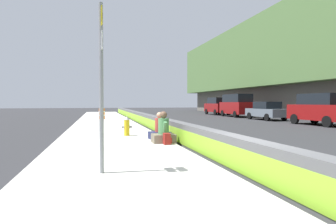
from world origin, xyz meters
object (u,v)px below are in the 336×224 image
object	(u,v)px
seated_person_foreground	(164,133)
parked_car_fourth	(266,111)
route_sign_post	(101,76)
fire_hydrant	(127,126)
parked_car_midline	(237,105)
construction_barrel	(102,114)
seated_person_middle	(159,131)
backpack	(167,139)
parked_car_third	(321,109)
parked_car_far	(217,106)

from	to	relation	value
seated_person_foreground	parked_car_fourth	size ratio (longest dim) A/B	0.26
route_sign_post	fire_hydrant	size ratio (longest dim) A/B	4.09
parked_car_fourth	parked_car_midline	distance (m)	5.88
route_sign_post	construction_barrel	bearing A→B (deg)	-0.80
route_sign_post	parked_car_fourth	size ratio (longest dim) A/B	0.79
seated_person_middle	parked_car_fourth	bearing A→B (deg)	-46.56
backpack	parked_car_midline	xyz separation A→B (m)	(19.57, -12.89, 1.02)
parked_car_midline	parked_car_fourth	bearing A→B (deg)	-179.86
fire_hydrant	parked_car_midline	size ratio (longest dim) A/B	0.17
route_sign_post	construction_barrel	distance (m)	20.27
fire_hydrant	seated_person_middle	size ratio (longest dim) A/B	0.80
parked_car_third	parked_car_midline	size ratio (longest dim) A/B	0.95
construction_barrel	parked_car_far	distance (m)	17.43
backpack	construction_barrel	distance (m)	16.64
parked_car_far	parked_car_fourth	bearing A→B (deg)	179.33
seated_person_foreground	parked_car_midline	distance (m)	23.04
construction_barrel	parked_car_third	distance (m)	17.78
backpack	parked_car_far	size ratio (longest dim) A/B	0.08
parked_car_far	parked_car_midline	bearing A→B (deg)	178.49
construction_barrel	parked_car_fourth	xyz separation A→B (m)	(-2.80, -14.95, 0.24)
fire_hydrant	parked_car_third	size ratio (longest dim) A/B	0.18
seated_person_foreground	parked_car_fourth	bearing A→B (deg)	-44.37
route_sign_post	parked_car_midline	size ratio (longest dim) A/B	0.70
backpack	parked_car_third	world-z (taller)	parked_car_third
backpack	parked_car_third	xyz separation A→B (m)	(7.27, -13.13, 0.85)
fire_hydrant	seated_person_foreground	distance (m)	2.76
seated_person_foreground	parked_car_third	xyz separation A→B (m)	(6.76, -13.14, 0.68)
fire_hydrant	backpack	distance (m)	3.24
fire_hydrant	backpack	size ratio (longest dim) A/B	2.20
fire_hydrant	parked_car_third	world-z (taller)	parked_car_third
fire_hydrant	parked_car_third	xyz separation A→B (m)	(4.25, -14.26, 0.60)
parked_car_fourth	parked_car_far	distance (m)	11.51
seated_person_middle	parked_car_far	distance (m)	27.02
construction_barrel	parked_car_far	world-z (taller)	parked_car_far
parked_car_fourth	seated_person_middle	bearing A→B (deg)	133.44
seated_person_middle	parked_car_midline	world-z (taller)	parked_car_midline
seated_person_foreground	backpack	world-z (taller)	seated_person_foreground
backpack	parked_car_midline	bearing A→B (deg)	-33.37
construction_barrel	parked_car_fourth	world-z (taller)	parked_car_fourth
seated_person_middle	construction_barrel	xyz separation A→B (m)	(14.98, 2.10, 0.13)
seated_person_foreground	construction_barrel	xyz separation A→B (m)	(16.01, 2.03, 0.11)
fire_hydrant	parked_car_midline	distance (m)	21.71
route_sign_post	parked_car_fourth	xyz separation A→B (m)	(17.40, -15.23, -1.35)
parked_car_third	parked_car_fourth	bearing A→B (deg)	1.95
backpack	construction_barrel	size ratio (longest dim) A/B	0.42
route_sign_post	parked_car_midline	distance (m)	27.81
parked_car_third	seated_person_foreground	bearing A→B (deg)	117.24
fire_hydrant	construction_barrel	size ratio (longest dim) A/B	0.93
backpack	parked_car_fourth	bearing A→B (deg)	-43.27
seated_person_foreground	parked_car_midline	bearing A→B (deg)	-34.09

